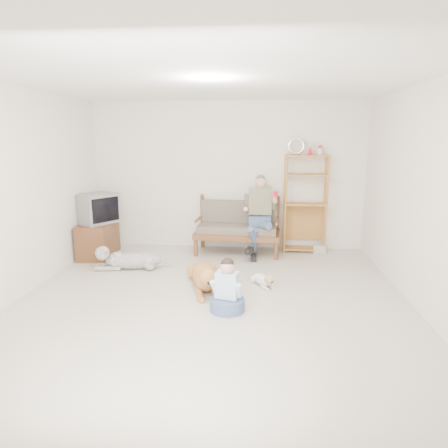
# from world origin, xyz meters

# --- Properties ---
(floor) EXTENTS (5.50, 5.50, 0.00)m
(floor) POSITION_xyz_m (0.00, 0.00, 0.00)
(floor) COLOR silver
(floor) RESTS_ON ground
(ceiling) EXTENTS (5.50, 5.50, 0.00)m
(ceiling) POSITION_xyz_m (0.00, 0.00, 2.70)
(ceiling) COLOR white
(ceiling) RESTS_ON ground
(wall_back) EXTENTS (5.00, 0.00, 5.00)m
(wall_back) POSITION_xyz_m (0.00, 2.75, 1.35)
(wall_back) COLOR silver
(wall_back) RESTS_ON ground
(wall_front) EXTENTS (5.00, 0.00, 5.00)m
(wall_front) POSITION_xyz_m (0.00, -2.75, 1.35)
(wall_front) COLOR silver
(wall_front) RESTS_ON ground
(wall_left) EXTENTS (0.00, 5.50, 5.50)m
(wall_left) POSITION_xyz_m (-2.50, 0.00, 1.35)
(wall_left) COLOR silver
(wall_left) RESTS_ON ground
(wall_right) EXTENTS (0.00, 5.50, 5.50)m
(wall_right) POSITION_xyz_m (2.50, 0.00, 1.35)
(wall_right) COLOR silver
(wall_right) RESTS_ON ground
(loveseat) EXTENTS (1.54, 0.80, 0.95)m
(loveseat) POSITION_xyz_m (0.21, 2.38, 0.49)
(loveseat) COLOR brown
(loveseat) RESTS_ON ground
(man) EXTENTS (0.53, 0.76, 1.24)m
(man) POSITION_xyz_m (0.58, 2.17, 0.65)
(man) COLOR #455E7E
(man) RESTS_ON loveseat
(etagere) EXTENTS (0.78, 0.34, 2.05)m
(etagere) POSITION_xyz_m (1.41, 2.55, 0.90)
(etagere) COLOR #9F6332
(etagere) RESTS_ON ground
(book_stack) EXTENTS (0.24, 0.19, 0.14)m
(book_stack) POSITION_xyz_m (1.70, 2.47, 0.07)
(book_stack) COLOR beige
(book_stack) RESTS_ON ground
(tv_stand) EXTENTS (0.54, 0.92, 0.60)m
(tv_stand) POSITION_xyz_m (-2.23, 1.94, 0.30)
(tv_stand) COLOR brown
(tv_stand) RESTS_ON ground
(crt_tv) EXTENTS (0.75, 0.78, 0.51)m
(crt_tv) POSITION_xyz_m (-2.19, 1.92, 0.86)
(crt_tv) COLOR slate
(crt_tv) RESTS_ON tv_stand
(wall_outlet) EXTENTS (0.12, 0.02, 0.08)m
(wall_outlet) POSITION_xyz_m (-1.25, 2.73, 0.30)
(wall_outlet) COLOR silver
(wall_outlet) RESTS_ON ground
(golden_retriever) EXTENTS (0.55, 1.34, 0.42)m
(golden_retriever) POSITION_xyz_m (-0.15, 0.55, 0.17)
(golden_retriever) COLOR #B2733D
(golden_retriever) RESTS_ON ground
(shaggy_dog) EXTENTS (1.26, 0.43, 0.38)m
(shaggy_dog) POSITION_xyz_m (-1.50, 1.27, 0.15)
(shaggy_dog) COLOR white
(shaggy_dog) RESTS_ON ground
(terrier) EXTENTS (0.35, 0.51, 0.22)m
(terrier) POSITION_xyz_m (0.67, 0.69, 0.09)
(terrier) COLOR white
(terrier) RESTS_ON ground
(child) EXTENTS (0.42, 0.42, 0.66)m
(child) POSITION_xyz_m (0.21, -0.16, 0.24)
(child) COLOR #455E7E
(child) RESTS_ON ground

